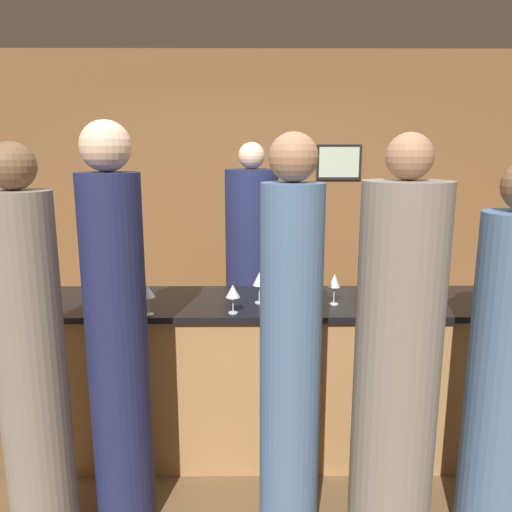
# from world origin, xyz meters

# --- Properties ---
(ground_plane) EXTENTS (14.00, 14.00, 0.00)m
(ground_plane) POSITION_xyz_m (0.00, 0.00, 0.00)
(ground_plane) COLOR brown
(back_wall) EXTENTS (8.00, 0.08, 2.80)m
(back_wall) POSITION_xyz_m (0.00, 2.13, 1.40)
(back_wall) COLOR brown
(back_wall) RESTS_ON ground_plane
(bar_counter) EXTENTS (2.93, 0.64, 0.98)m
(bar_counter) POSITION_xyz_m (0.00, 0.00, 0.49)
(bar_counter) COLOR #B27F4C
(bar_counter) RESTS_ON ground_plane
(bartender) EXTENTS (0.39, 0.39, 1.92)m
(bartender) POSITION_xyz_m (-0.05, 0.79, 0.89)
(bartender) COLOR #1E234C
(bartender) RESTS_ON ground_plane
(guest_0) EXTENTS (0.28, 0.28, 1.94)m
(guest_0) POSITION_xyz_m (0.14, -0.72, 0.93)
(guest_0) COLOR #4C6B93
(guest_0) RESTS_ON ground_plane
(guest_1) EXTENTS (0.30, 0.30, 1.90)m
(guest_1) POSITION_xyz_m (-1.04, -0.77, 0.90)
(guest_1) COLOR gray
(guest_1) RESTS_ON ground_plane
(guest_2) EXTENTS (0.38, 0.38, 1.93)m
(guest_2) POSITION_xyz_m (0.62, -0.76, 0.90)
(guest_2) COLOR gray
(guest_2) RESTS_ON ground_plane
(guest_3) EXTENTS (0.36, 0.36, 1.82)m
(guest_3) POSITION_xyz_m (1.14, -0.73, 0.85)
(guest_3) COLOR #4C6B93
(guest_3) RESTS_ON ground_plane
(guest_4) EXTENTS (0.29, 0.29, 1.99)m
(guest_4) POSITION_xyz_m (-0.68, -0.63, 0.96)
(guest_4) COLOR #1E234C
(guest_4) RESTS_ON ground_plane
(wine_bottle_0) EXTENTS (0.08, 0.08, 0.26)m
(wine_bottle_0) POSITION_xyz_m (0.71, 0.10, 1.08)
(wine_bottle_0) COLOR black
(wine_bottle_0) RESTS_ON bar_counter
(wine_glass_0) EXTENTS (0.07, 0.07, 0.18)m
(wine_glass_0) POSITION_xyz_m (0.43, -0.09, 1.12)
(wine_glass_0) COLOR silver
(wine_glass_0) RESTS_ON bar_counter
(wine_glass_1) EXTENTS (0.08, 0.08, 0.16)m
(wine_glass_1) POSITION_xyz_m (-0.15, -0.24, 1.10)
(wine_glass_1) COLOR silver
(wine_glass_1) RESTS_ON bar_counter
(wine_glass_2) EXTENTS (0.08, 0.08, 0.17)m
(wine_glass_2) POSITION_xyz_m (-0.83, -0.16, 1.11)
(wine_glass_2) COLOR silver
(wine_glass_2) RESTS_ON bar_counter
(wine_glass_3) EXTENTS (0.07, 0.07, 0.16)m
(wine_glass_3) POSITION_xyz_m (-0.93, -0.23, 1.10)
(wine_glass_3) COLOR silver
(wine_glass_3) RESTS_ON bar_counter
(wine_glass_4) EXTENTS (0.08, 0.08, 0.19)m
(wine_glass_4) POSITION_xyz_m (0.00, -0.06, 1.12)
(wine_glass_4) COLOR silver
(wine_glass_4) RESTS_ON bar_counter
(wine_glass_5) EXTENTS (0.08, 0.08, 0.16)m
(wine_glass_5) POSITION_xyz_m (-0.61, -0.27, 1.11)
(wine_glass_5) COLOR silver
(wine_glass_5) RESTS_ON bar_counter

